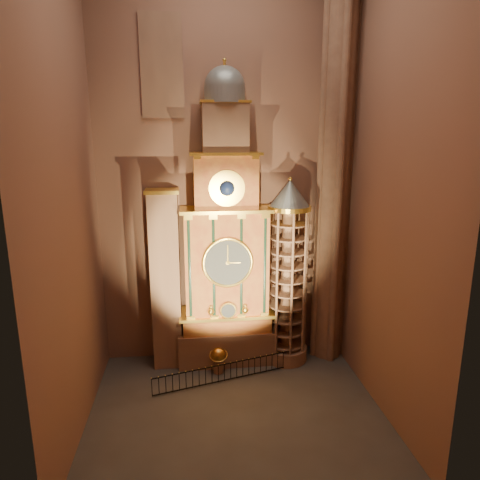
{
  "coord_description": "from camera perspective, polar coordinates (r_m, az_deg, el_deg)",
  "views": [
    {
      "loc": [
        -2.0,
        -18.09,
        12.83
      ],
      "look_at": [
        0.55,
        3.0,
        7.78
      ],
      "focal_mm": 32.0,
      "sensor_mm": 36.0,
      "label": 1
    }
  ],
  "objects": [
    {
      "name": "stair_turret",
      "position": [
        24.63,
        6.36,
        -4.58
      ],
      "size": [
        2.5,
        2.5,
        10.8
      ],
      "color": "#8C634C",
      "rests_on": "floor"
    },
    {
      "name": "astronomical_clock",
      "position": [
        23.94,
        -1.88,
        -1.52
      ],
      "size": [
        5.6,
        2.41,
        16.7
      ],
      "color": "#8C634C",
      "rests_on": "floor"
    },
    {
      "name": "wall_back",
      "position": [
        24.24,
        -2.18,
        9.04
      ],
      "size": [
        22.0,
        0.0,
        22.0
      ],
      "primitive_type": "plane",
      "rotation": [
        1.57,
        0.0,
        0.0
      ],
      "color": "#8F5E4D",
      "rests_on": "floor"
    },
    {
      "name": "iron_railing",
      "position": [
        24.13,
        -2.08,
        -17.24
      ],
      "size": [
        7.57,
        2.06,
        1.0
      ],
      "color": "black",
      "rests_on": "floor"
    },
    {
      "name": "wall_right",
      "position": [
        20.28,
        19.64,
        7.44
      ],
      "size": [
        0.0,
        22.0,
        22.0
      ],
      "primitive_type": "plane",
      "rotation": [
        1.57,
        0.0,
        -1.57
      ],
      "color": "#8F5E4D",
      "rests_on": "floor"
    },
    {
      "name": "celestial_globe",
      "position": [
        24.79,
        -2.9,
        -15.41
      ],
      "size": [
        1.17,
        1.12,
        1.5
      ],
      "color": "#8C634C",
      "rests_on": "floor"
    },
    {
      "name": "wall_left",
      "position": [
        18.85,
        -22.41,
        6.81
      ],
      "size": [
        0.0,
        22.0,
        22.0
      ],
      "primitive_type": "plane",
      "rotation": [
        1.57,
        0.0,
        1.57
      ],
      "color": "#8F5E4D",
      "rests_on": "floor"
    },
    {
      "name": "stained_glass_window",
      "position": [
        24.31,
        -10.41,
        21.86
      ],
      "size": [
        2.2,
        0.14,
        5.2
      ],
      "color": "navy",
      "rests_on": "wall_back"
    },
    {
      "name": "floor",
      "position": [
        22.27,
        -0.52,
        -21.81
      ],
      "size": [
        14.0,
        14.0,
        0.0
      ],
      "primitive_type": "plane",
      "color": "#383330",
      "rests_on": "ground"
    },
    {
      "name": "gothic_pier",
      "position": [
        24.53,
        12.54,
        8.79
      ],
      "size": [
        2.04,
        2.04,
        22.0
      ],
      "color": "#8C634C",
      "rests_on": "floor"
    },
    {
      "name": "portrait_tower",
      "position": [
        24.35,
        -9.88,
        -5.21
      ],
      "size": [
        1.8,
        1.6,
        10.2
      ],
      "color": "#8C634C",
      "rests_on": "floor"
    }
  ]
}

